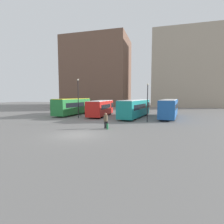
{
  "coord_description": "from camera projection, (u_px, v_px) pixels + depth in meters",
  "views": [
    {
      "loc": [
        7.59,
        -15.0,
        3.74
      ],
      "look_at": [
        1.0,
        8.93,
        1.45
      ],
      "focal_mm": 28.0,
      "sensor_mm": 36.0,
      "label": 1
    }
  ],
  "objects": [
    {
      "name": "suitcase",
      "position": [
        107.0,
        126.0,
        19.69
      ],
      "size": [
        0.24,
        0.43,
        0.92
      ],
      "rotation": [
        0.0,
        0.0,
        1.75
      ],
      "color": "#28844C",
      "rests_on": "ground_plane"
    },
    {
      "name": "bus_3",
      "position": [
        169.0,
        108.0,
        30.06
      ],
      "size": [
        3.78,
        11.28,
        3.13
      ],
      "rotation": [
        0.0,
        0.0,
        1.45
      ],
      "color": "#1E56A3",
      "rests_on": "ground_plane"
    },
    {
      "name": "bus_1",
      "position": [
        101.0,
        108.0,
        32.63
      ],
      "size": [
        2.94,
        9.61,
        2.89
      ],
      "rotation": [
        0.0,
        0.0,
        1.61
      ],
      "color": "red",
      "rests_on": "ground_plane"
    },
    {
      "name": "bus_0",
      "position": [
        73.0,
        106.0,
        34.61
      ],
      "size": [
        3.35,
        10.3,
        3.21
      ],
      "rotation": [
        0.0,
        0.0,
        1.5
      ],
      "color": "#237A38",
      "rests_on": "ground_plane"
    },
    {
      "name": "traveler",
      "position": [
        106.0,
        119.0,
        20.1
      ],
      "size": [
        0.54,
        0.54,
        1.81
      ],
      "rotation": [
        0.0,
        0.0,
        1.75
      ],
      "color": "black",
      "rests_on": "ground_plane"
    },
    {
      "name": "lamp_post_0",
      "position": [
        78.0,
        96.0,
        28.91
      ],
      "size": [
        0.28,
        0.28,
        6.52
      ],
      "color": "black",
      "rests_on": "ground_plane"
    },
    {
      "name": "building_block_left",
      "position": [
        97.0,
        73.0,
        69.14
      ],
      "size": [
        24.22,
        17.05,
        25.92
      ],
      "color": "brown",
      "rests_on": "ground_plane"
    },
    {
      "name": "building_block_right",
      "position": [
        190.0,
        69.0,
        60.13
      ],
      "size": [
        25.62,
        12.58,
        25.86
      ],
      "color": "tan",
      "rests_on": "ground_plane"
    },
    {
      "name": "bus_2",
      "position": [
        135.0,
        108.0,
        30.5
      ],
      "size": [
        4.23,
        11.67,
        3.07
      ],
      "rotation": [
        0.0,
        0.0,
        1.41
      ],
      "color": "#19847F",
      "rests_on": "ground_plane"
    },
    {
      "name": "ground_plane",
      "position": [
        77.0,
        135.0,
        16.75
      ],
      "size": [
        160.0,
        160.0,
        0.0
      ],
      "primitive_type": "plane",
      "color": "slate"
    },
    {
      "name": "lamp_post_1",
      "position": [
        148.0,
        99.0,
        24.83
      ],
      "size": [
        0.28,
        0.28,
        5.51
      ],
      "color": "black",
      "rests_on": "ground_plane"
    }
  ]
}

